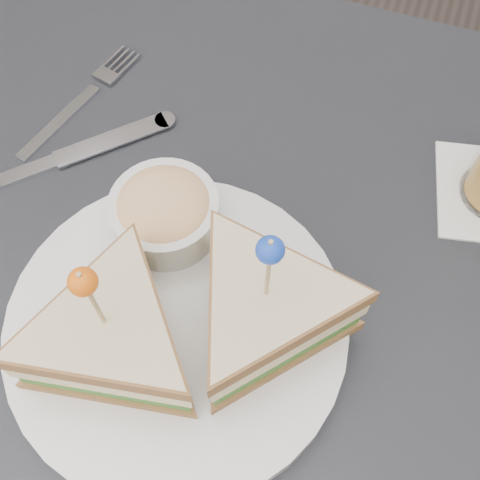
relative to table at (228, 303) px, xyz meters
name	(u,v)px	position (x,y,z in m)	size (l,w,h in m)	color
ground_plane	(234,432)	(0.00, 0.00, -0.67)	(3.50, 3.50, 0.00)	#3F3833
table	(228,303)	(0.00, 0.00, 0.00)	(0.80, 0.80, 0.75)	black
plate_meal	(184,313)	(-0.01, -0.07, 0.12)	(0.38, 0.38, 0.18)	silver
cutlery_fork	(85,97)	(-0.22, 0.15, 0.08)	(0.07, 0.19, 0.01)	silver
cutlery_knife	(65,157)	(-0.20, 0.07, 0.08)	(0.17, 0.17, 0.01)	white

